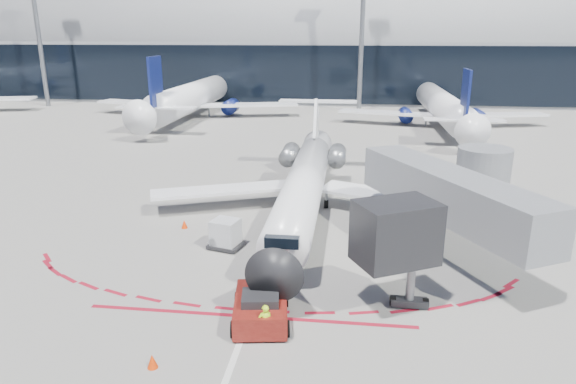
# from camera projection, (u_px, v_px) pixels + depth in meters

# --- Properties ---
(ground) EXTENTS (260.00, 260.00, 0.00)m
(ground) POSITION_uv_depth(u_px,v_px,m) (285.00, 221.00, 32.49)
(ground) COLOR slate
(ground) RESTS_ON ground
(apron_centerline) EXTENTS (0.25, 40.00, 0.01)m
(apron_centerline) POSITION_uv_depth(u_px,v_px,m) (289.00, 211.00, 34.38)
(apron_centerline) COLOR silver
(apron_centerline) RESTS_ON ground
(apron_stop_bar) EXTENTS (14.00, 0.25, 0.01)m
(apron_stop_bar) POSITION_uv_depth(u_px,v_px,m) (249.00, 316.00, 21.59)
(apron_stop_bar) COLOR maroon
(apron_stop_bar) RESTS_ON ground
(terminal_building) EXTENTS (150.00, 24.15, 24.00)m
(terminal_building) POSITION_uv_depth(u_px,v_px,m) (332.00, 49.00, 91.51)
(terminal_building) COLOR gray
(terminal_building) RESTS_ON ground
(jet_bridge) EXTENTS (10.03, 15.20, 4.90)m
(jet_bridge) POSITION_uv_depth(u_px,v_px,m) (458.00, 196.00, 27.59)
(jet_bridge) COLOR gray
(jet_bridge) RESTS_ON ground
(light_mast_west) EXTENTS (0.70, 0.70, 25.00)m
(light_mast_west) POSITION_uv_depth(u_px,v_px,m) (37.00, 25.00, 79.54)
(light_mast_west) COLOR slate
(light_mast_west) RESTS_ON ground
(light_mast_centre) EXTENTS (0.70, 0.70, 25.00)m
(light_mast_centre) POSITION_uv_depth(u_px,v_px,m) (362.00, 25.00, 73.66)
(light_mast_centre) COLOR slate
(light_mast_centre) RESTS_ON ground
(regional_jet) EXTENTS (20.84, 25.69, 6.43)m
(regional_jet) POSITION_uv_depth(u_px,v_px,m) (305.00, 182.00, 33.33)
(regional_jet) COLOR white
(regional_jet) RESTS_ON ground
(pushback_tug) EXTENTS (2.73, 5.50, 1.40)m
(pushback_tug) POSITION_uv_depth(u_px,v_px,m) (261.00, 308.00, 21.08)
(pushback_tug) COLOR #59100C
(pushback_tug) RESTS_ON ground
(ramp_worker) EXTENTS (0.66, 0.55, 1.56)m
(ramp_worker) POSITION_uv_depth(u_px,v_px,m) (265.00, 323.00, 19.67)
(ramp_worker) COLOR #CBFF1A
(ramp_worker) RESTS_ON ground
(uld_container) EXTENTS (2.05, 1.87, 1.63)m
(uld_container) POSITION_uv_depth(u_px,v_px,m) (226.00, 234.00, 28.26)
(uld_container) COLOR black
(uld_container) RESTS_ON ground
(safety_cone_left) EXTENTS (0.38, 0.38, 0.53)m
(safety_cone_left) POSITION_uv_depth(u_px,v_px,m) (184.00, 224.00, 31.27)
(safety_cone_left) COLOR #E63504
(safety_cone_left) RESTS_ON ground
(safety_cone_right) EXTENTS (0.38, 0.38, 0.53)m
(safety_cone_right) POSITION_uv_depth(u_px,v_px,m) (152.00, 361.00, 18.23)
(safety_cone_right) COLOR #E63504
(safety_cone_right) RESTS_ON ground
(bg_airliner_1) EXTENTS (34.35, 36.37, 11.11)m
(bg_airliner_1) POSITION_uv_depth(u_px,v_px,m) (194.00, 76.00, 72.23)
(bg_airliner_1) COLOR white
(bg_airliner_1) RESTS_ON ground
(bg_airliner_2) EXTENTS (30.61, 32.41, 9.90)m
(bg_airliner_2) POSITION_uv_depth(u_px,v_px,m) (444.00, 86.00, 64.62)
(bg_airliner_2) COLOR white
(bg_airliner_2) RESTS_ON ground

